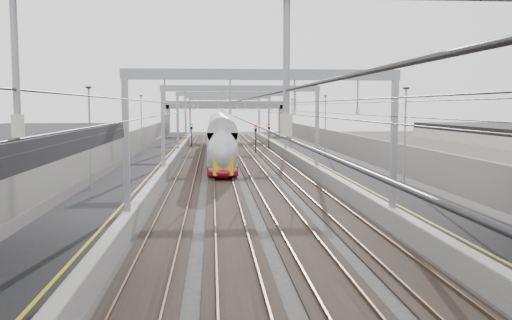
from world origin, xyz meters
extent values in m
cube|color=black|center=(-8.00, 45.00, 0.50)|extent=(4.00, 120.00, 1.00)
cube|color=black|center=(8.00, 45.00, 0.50)|extent=(4.00, 120.00, 1.00)
cube|color=black|center=(-4.50, 45.00, 0.04)|extent=(2.40, 140.00, 0.08)
cube|color=brown|center=(-5.22, 45.00, 0.13)|extent=(0.07, 140.00, 0.14)
cube|color=brown|center=(-3.78, 45.00, 0.13)|extent=(0.07, 140.00, 0.14)
cube|color=black|center=(-1.50, 45.00, 0.04)|extent=(2.40, 140.00, 0.08)
cube|color=brown|center=(-2.22, 45.00, 0.13)|extent=(0.07, 140.00, 0.14)
cube|color=brown|center=(-0.78, 45.00, 0.13)|extent=(0.07, 140.00, 0.14)
cube|color=black|center=(1.50, 45.00, 0.04)|extent=(2.40, 140.00, 0.08)
cube|color=brown|center=(0.78, 45.00, 0.13)|extent=(0.07, 140.00, 0.14)
cube|color=brown|center=(2.22, 45.00, 0.13)|extent=(0.07, 140.00, 0.14)
cube|color=black|center=(4.50, 45.00, 0.04)|extent=(2.40, 140.00, 0.08)
cube|color=brown|center=(3.78, 45.00, 0.13)|extent=(0.07, 140.00, 0.14)
cube|color=brown|center=(5.22, 45.00, 0.13)|extent=(0.07, 140.00, 0.14)
cube|color=gray|center=(-6.30, 22.00, 4.30)|extent=(0.28, 0.28, 6.60)
cube|color=gray|center=(6.30, 22.00, 4.30)|extent=(0.28, 0.28, 6.60)
cube|color=gray|center=(0.00, 22.00, 7.35)|extent=(13.00, 0.25, 0.50)
cube|color=gray|center=(-6.30, 42.00, 4.30)|extent=(0.28, 0.28, 6.60)
cube|color=gray|center=(6.30, 42.00, 4.30)|extent=(0.28, 0.28, 6.60)
cube|color=gray|center=(0.00, 42.00, 7.35)|extent=(13.00, 0.25, 0.50)
cube|color=gray|center=(-6.30, 62.00, 4.30)|extent=(0.28, 0.28, 6.60)
cube|color=gray|center=(6.30, 62.00, 4.30)|extent=(0.28, 0.28, 6.60)
cube|color=gray|center=(0.00, 62.00, 7.35)|extent=(13.00, 0.25, 0.50)
cube|color=gray|center=(-6.30, 82.00, 4.30)|extent=(0.28, 0.28, 6.60)
cube|color=gray|center=(6.30, 82.00, 4.30)|extent=(0.28, 0.28, 6.60)
cube|color=gray|center=(0.00, 82.00, 7.35)|extent=(13.00, 0.25, 0.50)
cube|color=gray|center=(-6.30, 100.00, 4.30)|extent=(0.28, 0.28, 6.60)
cube|color=gray|center=(6.30, 100.00, 4.30)|extent=(0.28, 0.28, 6.60)
cube|color=gray|center=(0.00, 100.00, 7.35)|extent=(13.00, 0.25, 0.50)
cylinder|color=#262628|center=(-4.50, 50.00, 5.50)|extent=(0.03, 140.00, 0.03)
cylinder|color=#262628|center=(-1.50, 50.00, 5.50)|extent=(0.03, 140.00, 0.03)
cylinder|color=#262628|center=(1.50, 50.00, 5.50)|extent=(0.03, 140.00, 0.03)
cylinder|color=#262628|center=(4.50, 50.00, 5.50)|extent=(0.03, 140.00, 0.03)
cube|color=slate|center=(0.00, 100.00, 6.20)|extent=(22.00, 2.20, 1.40)
cube|color=slate|center=(-10.50, 100.00, 3.10)|extent=(1.00, 2.20, 6.20)
cube|color=slate|center=(10.50, 100.00, 3.10)|extent=(1.00, 2.20, 6.20)
cube|color=slate|center=(-11.20, 45.00, 1.60)|extent=(0.30, 120.00, 3.20)
cube|color=slate|center=(11.20, 45.00, 1.60)|extent=(0.30, 120.00, 3.20)
cube|color=maroon|center=(-1.50, 52.56, 0.57)|extent=(2.53, 21.52, 0.75)
cube|color=#98989E|center=(-1.50, 52.56, 2.35)|extent=(2.53, 21.52, 2.81)
cube|color=black|center=(-1.50, 45.03, 0.27)|extent=(1.87, 2.25, 0.47)
cube|color=maroon|center=(-1.50, 74.45, 0.57)|extent=(2.53, 21.52, 0.75)
cube|color=#98989E|center=(-1.50, 74.45, 2.35)|extent=(2.53, 21.52, 2.81)
cube|color=black|center=(-1.50, 66.92, 0.27)|extent=(1.87, 2.25, 0.47)
ellipsoid|color=#98989E|center=(-1.50, 41.61, 2.07)|extent=(2.53, 4.87, 3.93)
cube|color=#E0AC0B|center=(-1.50, 39.60, 1.23)|extent=(1.59, 0.12, 1.40)
cube|color=black|center=(-1.50, 40.02, 2.63)|extent=(1.50, 0.55, 0.88)
cylinder|color=black|center=(-5.20, 75.74, 1.50)|extent=(0.12, 0.12, 3.00)
cube|color=black|center=(-5.20, 75.74, 3.10)|extent=(0.32, 0.22, 0.75)
sphere|color=#0CE526|center=(-5.20, 75.61, 3.25)|extent=(0.16, 0.16, 0.16)
cylinder|color=black|center=(3.20, 67.76, 1.50)|extent=(0.12, 0.12, 3.00)
cube|color=black|center=(3.20, 67.76, 3.10)|extent=(0.32, 0.22, 0.75)
sphere|color=red|center=(3.20, 67.63, 3.25)|extent=(0.16, 0.16, 0.16)
cylinder|color=black|center=(5.40, 72.75, 1.50)|extent=(0.12, 0.12, 3.00)
cube|color=black|center=(5.40, 72.75, 3.10)|extent=(0.32, 0.22, 0.75)
sphere|color=red|center=(5.40, 72.62, 3.25)|extent=(0.16, 0.16, 0.16)
camera|label=1|loc=(-2.35, -4.51, 5.86)|focal=40.00mm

